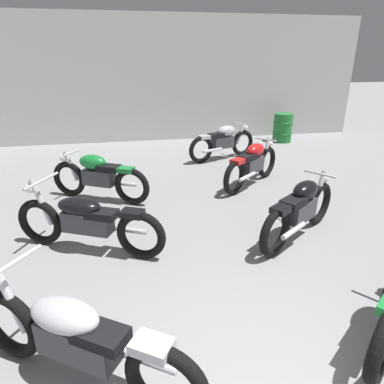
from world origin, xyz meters
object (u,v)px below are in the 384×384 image
motorcycle_left_row_2 (98,176)px  oil_drum (283,128)px  motorcycle_right_row_3 (223,141)px  motorcycle_left_row_0 (77,339)px  motorcycle_left_row_1 (87,220)px  motorcycle_right_row_2 (252,163)px  motorcycle_right_row_1 (301,209)px

motorcycle_left_row_2 → oil_drum: motorcycle_left_row_2 is taller
motorcycle_right_row_3 → motorcycle_left_row_0: bearing=-115.5°
motorcycle_left_row_1 → motorcycle_right_row_2: 3.65m
motorcycle_right_row_1 → oil_drum: motorcycle_right_row_1 is taller
motorcycle_right_row_3 → oil_drum: (2.31, 1.50, -0.03)m
motorcycle_left_row_0 → motorcycle_right_row_2: (2.94, 4.10, 0.01)m
motorcycle_left_row_1 → motorcycle_left_row_2: size_ratio=1.13×
motorcycle_left_row_2 → oil_drum: 6.38m
motorcycle_left_row_0 → motorcycle_right_row_2: 5.05m
oil_drum → motorcycle_right_row_2: bearing=-123.1°
motorcycle_left_row_1 → motorcycle_left_row_2: bearing=88.3°
motorcycle_right_row_1 → oil_drum: size_ratio=1.96×
motorcycle_right_row_2 → motorcycle_left_row_0: bearing=-125.7°
motorcycle_right_row_2 → motorcycle_right_row_3: bearing=91.8°
motorcycle_left_row_0 → oil_drum: motorcycle_left_row_0 is taller
motorcycle_right_row_2 → oil_drum: motorcycle_right_row_2 is taller
motorcycle_right_row_2 → motorcycle_right_row_3: 1.94m
motorcycle_left_row_0 → motorcycle_right_row_3: 6.69m
motorcycle_left_row_0 → motorcycle_right_row_1: size_ratio=1.12×
motorcycle_left_row_0 → motorcycle_left_row_2: (-0.05, 3.89, 0.01)m
motorcycle_left_row_2 → motorcycle_right_row_3: bearing=36.2°
motorcycle_left_row_0 → motorcycle_right_row_3: motorcycle_left_row_0 is taller
motorcycle_left_row_0 → motorcycle_right_row_2: bearing=54.3°
motorcycle_right_row_3 → motorcycle_right_row_2: bearing=-88.2°
motorcycle_right_row_3 → oil_drum: size_ratio=2.21×
motorcycle_left_row_0 → oil_drum: 9.15m
motorcycle_left_row_2 → motorcycle_right_row_1: bearing=-34.7°
motorcycle_left_row_1 → motorcycle_right_row_3: motorcycle_left_row_1 is taller
motorcycle_right_row_1 → motorcycle_left_row_0: bearing=-146.4°
motorcycle_left_row_2 → motorcycle_left_row_0: bearing=-89.3°
motorcycle_left_row_2 → motorcycle_right_row_3: size_ratio=0.94×
motorcycle_left_row_2 → motorcycle_left_row_1: bearing=-91.7°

